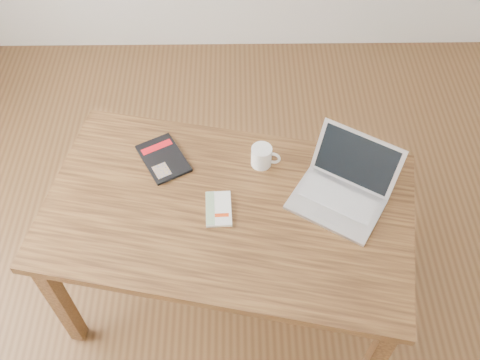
{
  "coord_description": "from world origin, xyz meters",
  "views": [
    {
      "loc": [
        0.03,
        -1.21,
        2.49
      ],
      "look_at": [
        0.05,
        0.07,
        0.85
      ],
      "focal_mm": 40.0,
      "sensor_mm": 36.0,
      "label": 1
    }
  ],
  "objects_px": {
    "coffee_mug": "(262,156)",
    "white_guidebook": "(218,209)",
    "desk": "(228,220)",
    "black_guidebook": "(163,158)",
    "laptop": "(343,188)"
  },
  "relations": [
    {
      "from": "white_guidebook",
      "to": "laptop",
      "type": "xyz_separation_m",
      "value": [
        0.5,
        0.06,
        0.04
      ]
    },
    {
      "from": "desk",
      "to": "white_guidebook",
      "type": "xyz_separation_m",
      "value": [
        -0.04,
        -0.01,
        0.1
      ]
    },
    {
      "from": "coffee_mug",
      "to": "black_guidebook",
      "type": "bearing_deg",
      "value": -170.62
    },
    {
      "from": "desk",
      "to": "laptop",
      "type": "distance_m",
      "value": 0.48
    },
    {
      "from": "white_guidebook",
      "to": "coffee_mug",
      "type": "relative_size",
      "value": 1.35
    },
    {
      "from": "desk",
      "to": "black_guidebook",
      "type": "distance_m",
      "value": 0.39
    },
    {
      "from": "black_guidebook",
      "to": "coffee_mug",
      "type": "distance_m",
      "value": 0.42
    },
    {
      "from": "desk",
      "to": "laptop",
      "type": "height_order",
      "value": "laptop"
    },
    {
      "from": "desk",
      "to": "black_guidebook",
      "type": "relative_size",
      "value": 5.56
    },
    {
      "from": "black_guidebook",
      "to": "white_guidebook",
      "type": "bearing_deg",
      "value": -76.64
    },
    {
      "from": "white_guidebook",
      "to": "black_guidebook",
      "type": "xyz_separation_m",
      "value": [
        -0.24,
        0.26,
        -0.0
      ]
    },
    {
      "from": "desk",
      "to": "laptop",
      "type": "xyz_separation_m",
      "value": [
        0.46,
        0.05,
        0.14
      ]
    },
    {
      "from": "laptop",
      "to": "coffee_mug",
      "type": "xyz_separation_m",
      "value": [
        -0.32,
        0.17,
        -0.0
      ]
    },
    {
      "from": "coffee_mug",
      "to": "white_guidebook",
      "type": "bearing_deg",
      "value": -114.21
    },
    {
      "from": "black_guidebook",
      "to": "coffee_mug",
      "type": "relative_size",
      "value": 2.31
    }
  ]
}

